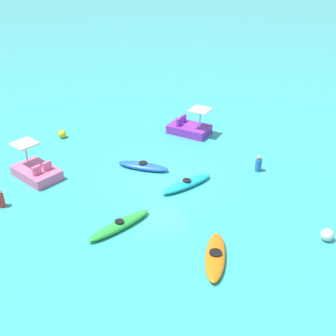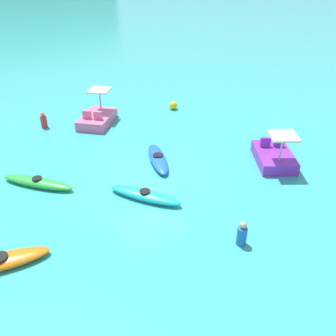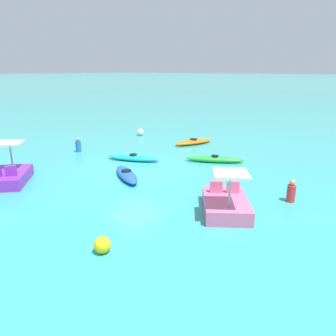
# 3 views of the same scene
# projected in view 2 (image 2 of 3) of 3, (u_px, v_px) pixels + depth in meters

# --- Properties ---
(ground_plane) EXTENTS (600.00, 600.00, 0.00)m
(ground_plane) POSITION_uv_depth(u_px,v_px,m) (146.00, 177.00, 15.05)
(ground_plane) COLOR #38ADA8
(kayak_orange) EXTENTS (2.89, 1.73, 0.37)m
(kayak_orange) POSITION_uv_depth(u_px,v_px,m) (1.00, 262.00, 10.78)
(kayak_orange) COLOR orange
(kayak_orange) RESTS_ON ground_plane
(kayak_cyan) EXTENTS (1.76, 2.93, 0.37)m
(kayak_cyan) POSITION_uv_depth(u_px,v_px,m) (145.00, 195.00, 13.69)
(kayak_cyan) COLOR #19B7C6
(kayak_cyan) RESTS_ON ground_plane
(kayak_blue) EXTENTS (1.99, 2.71, 0.37)m
(kayak_blue) POSITION_uv_depth(u_px,v_px,m) (158.00, 159.00, 16.06)
(kayak_blue) COLOR blue
(kayak_blue) RESTS_ON ground_plane
(kayak_green) EXTENTS (2.07, 2.99, 0.37)m
(kayak_green) POSITION_uv_depth(u_px,v_px,m) (38.00, 182.00, 14.44)
(kayak_green) COLOR green
(kayak_green) RESTS_ON ground_plane
(pedal_boat_pink) EXTENTS (2.83, 2.61, 1.68)m
(pedal_boat_pink) POSITION_uv_depth(u_px,v_px,m) (97.00, 118.00, 19.53)
(pedal_boat_pink) COLOR pink
(pedal_boat_pink) RESTS_ON ground_plane
(pedal_boat_purple) EXTENTS (2.73, 2.78, 1.68)m
(pedal_boat_purple) POSITION_uv_depth(u_px,v_px,m) (274.00, 156.00, 15.94)
(pedal_boat_purple) COLOR purple
(pedal_boat_purple) RESTS_ON ground_plane
(buoy_yellow) EXTENTS (0.47, 0.47, 0.47)m
(buoy_yellow) POSITION_uv_depth(u_px,v_px,m) (173.00, 105.00, 21.32)
(buoy_yellow) COLOR yellow
(buoy_yellow) RESTS_ON ground_plane
(person_near_shore) EXTENTS (0.36, 0.36, 0.88)m
(person_near_shore) POSITION_uv_depth(u_px,v_px,m) (242.00, 234.00, 11.47)
(person_near_shore) COLOR blue
(person_near_shore) RESTS_ON ground_plane
(person_by_kayaks) EXTENTS (0.42, 0.42, 0.88)m
(person_by_kayaks) POSITION_uv_depth(u_px,v_px,m) (44.00, 121.00, 19.06)
(person_by_kayaks) COLOR red
(person_by_kayaks) RESTS_ON ground_plane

